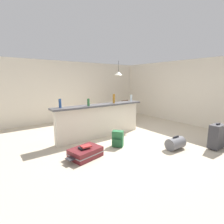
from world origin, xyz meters
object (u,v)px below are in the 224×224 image
bottle_clear (131,98)px  backpack_green (118,139)px  bottle_green (88,102)px  bottle_amber (114,99)px  book_stack (85,147)px  pendant_lamp (118,73)px  bottle_blue (60,103)px  dining_table (120,106)px  dining_chair_near_partition (127,111)px  duffel_bag_grey (175,143)px  suitcase_upright_charcoal (217,136)px  suitcase_flat_maroon (85,153)px

bottle_clear → backpack_green: 1.86m
bottle_green → bottle_amber: (0.91, 0.01, 0.04)m
bottle_clear → book_stack: bearing=-156.1°
book_stack → pendant_lamp: bearing=40.0°
bottle_blue → bottle_green: bottle_blue is taller
bottle_green → book_stack: (-0.65, -0.97, -0.86)m
dining_table → bottle_clear: bearing=-114.3°
bottle_green → dining_chair_near_partition: bottle_green is taller
bottle_green → dining_table: (2.29, 1.41, -0.46)m
duffel_bag_grey → pendant_lamp: bearing=76.8°
pendant_lamp → suitcase_upright_charcoal: size_ratio=0.93×
duffel_bag_grey → backpack_green: backpack_green is taller
dining_table → book_stack: size_ratio=4.15×
pendant_lamp → bottle_blue: bearing=-156.7°
bottle_green → suitcase_upright_charcoal: bearing=-47.5°
dining_chair_near_partition → backpack_green: (-1.86, -1.77, -0.31)m
suitcase_flat_maroon → duffel_bag_grey: (2.05, -0.93, 0.04)m
bottle_green → pendant_lamp: size_ratio=0.33×
bottle_green → suitcase_flat_maroon: size_ratio=0.23×
duffel_bag_grey → suitcase_upright_charcoal: (0.86, -0.60, 0.18)m
duffel_bag_grey → suitcase_upright_charcoal: 1.06m
suitcase_upright_charcoal → backpack_green: suitcase_upright_charcoal is taller
bottle_blue → dining_table: bearing=22.7°
bottle_green → dining_chair_near_partition: 2.46m
backpack_green → dining_chair_near_partition: bearing=43.6°
bottle_clear → dining_chair_near_partition: 1.16m
dining_table → dining_chair_near_partition: bearing=-98.0°
bottle_blue → book_stack: size_ratio=0.88×
bottle_clear → suitcase_flat_maroon: 2.72m
bottle_clear → pendant_lamp: bearing=69.1°
pendant_lamp → book_stack: size_ratio=2.35×
dining_chair_near_partition → dining_table: bearing=82.0°
dining_chair_near_partition → bottle_amber: bearing=-146.5°
bottle_amber → suitcase_flat_maroon: 2.10m
suitcase_flat_maroon → book_stack: (-0.01, -0.01, 0.14)m
bottle_amber → suitcase_upright_charcoal: bearing=-61.3°
suitcase_upright_charcoal → backpack_green: size_ratio=1.60×
dining_table → suitcase_flat_maroon: bearing=-140.9°
bottle_clear → book_stack: bottle_clear is taller
bottle_blue → book_stack: bottle_blue is taller
bottle_clear → dining_table: 1.56m
bottle_clear → backpack_green: size_ratio=0.53×
suitcase_flat_maroon → bottle_amber: bearing=32.5°
bottle_amber → bottle_clear: bottle_amber is taller
bottle_blue → dining_table: bottle_blue is taller
bottle_green → book_stack: size_ratio=0.77×
pendant_lamp → duffel_bag_grey: size_ratio=1.26×
suitcase_upright_charcoal → suitcase_flat_maroon: bearing=152.4°
suitcase_upright_charcoal → book_stack: bearing=152.6°
dining_table → suitcase_upright_charcoal: bearing=-90.2°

